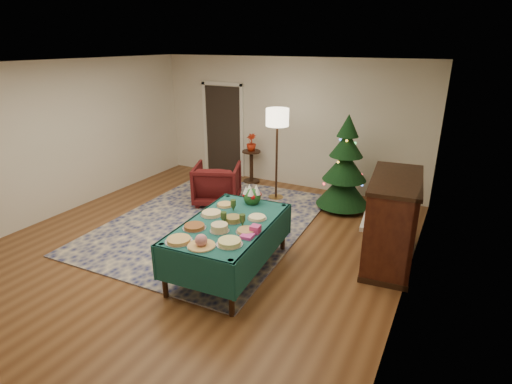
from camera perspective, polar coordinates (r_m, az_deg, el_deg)
The scene contains 26 objects.
room_shell at distance 5.69m, azimuth -9.80°, elevation 3.75°, with size 7.00×7.00×7.00m.
doorway at distance 9.41m, azimuth -4.69°, elevation 9.09°, with size 1.08×0.04×2.16m.
rug at distance 7.08m, azimuth -6.46°, elevation -4.24°, with size 3.20×4.20×0.02m, color #151C51.
buffet_table at distance 5.37m, azimuth -3.85°, elevation -5.79°, with size 1.24×1.97×0.74m.
platter_0 at distance 4.89m, azimuth -10.97°, elevation -6.77°, with size 0.33×0.33×0.05m.
platter_1 at distance 4.71m, azimuth -7.82°, elevation -7.08°, with size 0.34×0.34×0.16m.
platter_2 at distance 4.74m, azimuth -3.80°, elevation -7.20°, with size 0.32×0.32×0.06m.
platter_3 at distance 5.18m, azimuth -8.80°, elevation -4.94°, with size 0.30×0.30×0.05m.
platter_4 at distance 5.06m, azimuth -5.23°, elevation -5.13°, with size 0.25×0.25×0.10m.
platter_5 at distance 5.03m, azimuth -1.36°, elevation -5.57°, with size 0.27×0.27×0.04m.
platter_6 at distance 5.53m, azimuth -6.37°, elevation -3.09°, with size 0.31×0.31×0.05m.
platter_7 at distance 5.32m, azimuth -3.31°, elevation -3.89°, with size 0.26×0.26×0.07m.
platter_8 at distance 5.39m, azimuth 0.15°, elevation -3.68°, with size 0.27×0.27×0.04m.
platter_9 at distance 5.82m, azimuth -4.46°, elevation -1.85°, with size 0.25×0.25×0.04m.
goblet_0 at distance 5.61m, azimuth -3.27°, elevation -1.90°, with size 0.08×0.08×0.17m.
goblet_1 at distance 5.15m, azimuth -1.95°, elevation -4.04°, with size 0.08×0.08×0.17m.
goblet_2 at distance 5.23m, azimuth -4.64°, elevation -3.70°, with size 0.08×0.08×0.17m.
napkin_stack at distance 4.90m, azimuth -1.25°, elevation -6.32°, with size 0.15×0.15×0.04m, color #DB3CA2.
gift_box at distance 5.00m, azimuth -0.09°, elevation -5.34°, with size 0.12×0.12×0.10m, color #D33A86.
centerpiece at distance 5.86m, azimuth -0.57°, elevation -0.47°, with size 0.26×0.27×0.30m.
armchair at distance 7.76m, azimuth -5.57°, elevation 1.44°, with size 0.84×0.79×0.87m, color #450E0F.
floor_lamp at distance 7.69m, azimuth 3.05°, elevation 9.82°, with size 0.44×0.44×1.81m.
side_table at distance 8.92m, azimuth -0.66°, elevation 3.58°, with size 0.41×0.41×0.73m.
potted_plant at distance 8.79m, azimuth -0.67°, elevation 6.57°, with size 0.21×0.38×0.21m, color #A8220C.
christmas_tree at distance 7.52m, azimuth 12.59°, elevation 3.38°, with size 1.25×1.25×1.79m.
piano at distance 5.90m, azimuth 18.77°, elevation -4.04°, with size 0.84×1.53×1.27m.
Camera 1 is at (3.36, -4.30, 2.98)m, focal length 28.00 mm.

